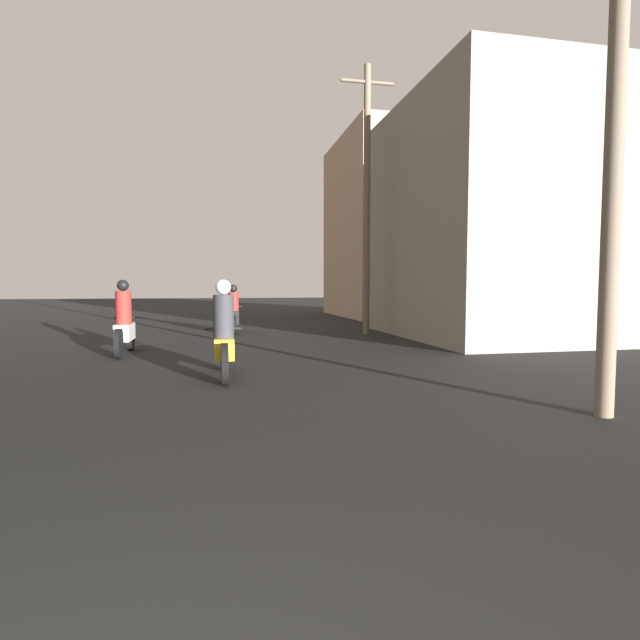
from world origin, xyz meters
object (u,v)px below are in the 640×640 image
(motorcycle_black, at_px, (233,314))
(utility_pole_near, at_px, (617,72))
(building_right_far, at_px, (385,228))
(motorcycle_white, at_px, (124,325))
(building_right_near, at_px, (496,222))
(utility_pole_far, at_px, (367,196))
(motorcycle_yellow, at_px, (224,339))

(motorcycle_black, xyz_separation_m, utility_pole_near, (3.69, -10.86, 3.13))
(building_right_far, distance_m, utility_pole_near, 18.82)
(building_right_far, xyz_separation_m, utility_pole_near, (-3.86, -18.41, -0.49))
(motorcycle_white, relative_size, building_right_near, 0.27)
(utility_pole_near, height_order, utility_pole_far, utility_pole_far)
(utility_pole_far, bearing_deg, motorcycle_yellow, -124.29)
(motorcycle_black, bearing_deg, building_right_near, -20.72)
(motorcycle_white, distance_m, motorcycle_black, 5.04)
(building_right_near, distance_m, utility_pole_far, 3.85)
(motorcycle_black, xyz_separation_m, building_right_far, (7.55, 7.55, 3.62))
(motorcycle_white, bearing_deg, motorcycle_black, 70.13)
(motorcycle_black, distance_m, building_right_near, 8.31)
(motorcycle_white, bearing_deg, utility_pole_near, -37.40)
(building_right_near, height_order, utility_pole_far, utility_pole_far)
(motorcycle_yellow, xyz_separation_m, utility_pole_far, (4.30, 6.31, 3.48))
(motorcycle_yellow, relative_size, utility_pole_near, 0.27)
(motorcycle_yellow, xyz_separation_m, building_right_far, (7.98, 15.12, 3.60))
(motorcycle_black, relative_size, utility_pole_far, 0.23)
(motorcycle_white, xyz_separation_m, building_right_far, (9.99, 11.96, 3.60))
(building_right_far, bearing_deg, motorcycle_white, -129.87)
(motorcycle_black, bearing_deg, motorcycle_white, -122.92)
(motorcycle_black, xyz_separation_m, utility_pole_far, (3.88, -1.26, 3.50))
(motorcycle_yellow, height_order, building_right_near, building_right_near)
(motorcycle_yellow, distance_m, motorcycle_black, 7.58)
(motorcycle_white, height_order, building_right_far, building_right_far)
(motorcycle_yellow, bearing_deg, building_right_near, 29.75)
(motorcycle_white, relative_size, utility_pole_far, 0.26)
(building_right_near, relative_size, utility_pole_near, 1.03)
(utility_pole_far, bearing_deg, building_right_near, -15.38)
(motorcycle_black, height_order, utility_pole_near, utility_pole_near)
(motorcycle_yellow, bearing_deg, utility_pole_far, 51.70)
(motorcycle_black, bearing_deg, building_right_far, 41.04)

